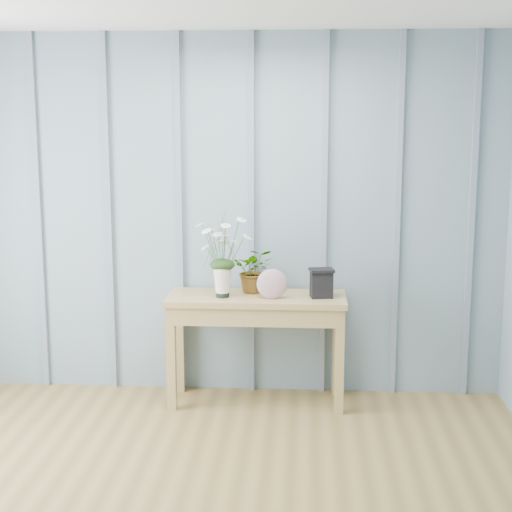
# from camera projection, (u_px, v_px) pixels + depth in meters

# --- Properties ---
(room_shell) EXTENTS (4.00, 4.50, 2.50)m
(room_shell) POSITION_uv_depth(u_px,v_px,m) (185.00, 108.00, 3.99)
(room_shell) COLOR gray
(room_shell) RESTS_ON ground
(sideboard) EXTENTS (1.20, 0.45, 0.75)m
(sideboard) POSITION_uv_depth(u_px,v_px,m) (256.00, 312.00, 5.28)
(sideboard) COLOR #A2864D
(sideboard) RESTS_ON ground
(daisy_vase) EXTENTS (0.40, 0.30, 0.57)m
(daisy_vase) POSITION_uv_depth(u_px,v_px,m) (222.00, 245.00, 5.16)
(daisy_vase) COLOR black
(daisy_vase) RESTS_ON sideboard
(spider_plant) EXTENTS (0.29, 0.25, 0.31)m
(spider_plant) POSITION_uv_depth(u_px,v_px,m) (254.00, 270.00, 5.33)
(spider_plant) COLOR #163211
(spider_plant) RESTS_ON sideboard
(felt_disc_vessel) EXTENTS (0.20, 0.06, 0.20)m
(felt_disc_vessel) POSITION_uv_depth(u_px,v_px,m) (272.00, 284.00, 5.15)
(felt_disc_vessel) COLOR #884566
(felt_disc_vessel) RESTS_ON sideboard
(carved_box) EXTENTS (0.18, 0.15, 0.19)m
(carved_box) POSITION_uv_depth(u_px,v_px,m) (321.00, 283.00, 5.19)
(carved_box) COLOR black
(carved_box) RESTS_ON sideboard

